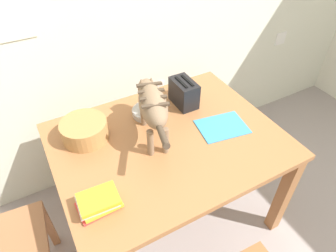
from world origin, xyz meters
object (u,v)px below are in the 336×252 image
Objects in this scene: book_stack at (98,202)px; toaster at (184,93)px; magazine at (222,127)px; cat at (152,104)px; coffee_mug at (148,104)px; wicker_basket at (84,130)px; saucer_bowl at (148,112)px; dining_table at (168,149)px.

book_stack is 0.89m from toaster.
cat is at bearing 169.52° from magazine.
coffee_mug is 0.48× the size of magazine.
cat reaches higher than toaster.
cat is at bearing -107.37° from coffee_mug.
magazine is at bearing -3.23° from cat.
wicker_basket is (-0.41, -0.02, -0.02)m from coffee_mug.
coffee_mug reaches higher than magazine.
book_stack is at bearing -99.89° from wicker_basket.
saucer_bowl is 0.47m from magazine.
toaster is at bearing -3.30° from saucer_bowl.
dining_table is 2.10× the size of cat.
saucer_bowl reaches higher than dining_table.
dining_table is 0.32m from cat.
magazine is 0.81m from wicker_basket.
magazine is at bearing -44.62° from coffee_mug.
dining_table is 6.41× the size of saucer_bowl.
saucer_bowl is at bearing 144.90° from magazine.
book_stack is at bearing -146.67° from toaster.
toaster is at bearing 45.88° from cat.
book_stack is (-0.50, -0.50, -0.04)m from coffee_mug.
toaster reaches higher than magazine.
magazine is 1.46× the size of book_stack.
cat is 4.48× the size of coffee_mug.
magazine is 0.33m from toaster.
wicker_basket is 0.66m from toaster.
book_stack is (-0.44, -0.32, -0.18)m from cat.
coffee_mug is (0.00, 0.26, 0.16)m from dining_table.
wicker_basket reaches higher than saucer_bowl.
wicker_basket is (0.08, 0.48, 0.02)m from book_stack.
dining_table is 6.54× the size of book_stack.
magazine reaches higher than dining_table.
coffee_mug is 0.25m from toaster.
saucer_bowl is 0.76× the size of wicker_basket.
coffee_mug is at bearing -0.00° from saucer_bowl.
saucer_bowl is 0.71m from book_stack.
cat is 3.11× the size of book_stack.
cat reaches higher than saucer_bowl.
coffee_mug is 0.69× the size of book_stack.
magazine is 1.43× the size of toaster.
book_stack reaches higher than magazine.
magazine is at bearing 12.02° from book_stack.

